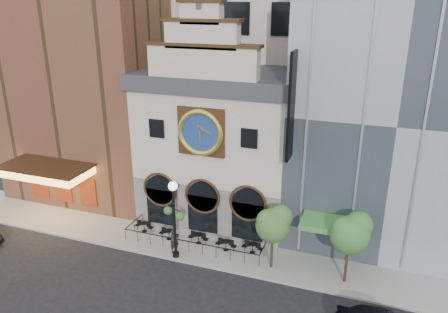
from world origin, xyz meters
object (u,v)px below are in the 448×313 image
at_px(bistro_2, 198,238).
at_px(tree_right, 351,232).
at_px(bistro_4, 252,247).
at_px(tree_left, 274,223).
at_px(pedestrian, 174,241).
at_px(bistro_0, 144,226).
at_px(bistro_3, 226,245).
at_px(bistro_1, 169,234).
at_px(lamppost, 174,211).

xyz_separation_m(bistro_2, tree_right, (10.89, -1.06, 3.20)).
xyz_separation_m(bistro_4, tree_left, (1.75, -1.22, 2.94)).
xyz_separation_m(tree_left, tree_right, (4.92, 0.05, 0.25)).
distance_m(pedestrian, tree_left, 7.56).
relative_size(bistro_0, tree_left, 0.34).
relative_size(bistro_3, tree_right, 0.32).
xyz_separation_m(bistro_2, tree_left, (5.96, -1.11, 2.94)).
xyz_separation_m(bistro_1, bistro_2, (2.36, 0.22, 0.00)).
xyz_separation_m(lamppost, tree_left, (6.80, 1.08, -0.21)).
relative_size(bistro_0, bistro_3, 1.00).
xyz_separation_m(bistro_0, bistro_2, (4.74, -0.18, 0.00)).
bearing_deg(tree_right, pedestrian, -176.92).
distance_m(bistro_3, pedestrian, 3.77).
bearing_deg(bistro_1, bistro_3, 0.32).
height_order(bistro_0, tree_right, tree_right).
bearing_deg(tree_right, bistro_3, 174.27).
relative_size(tree_left, tree_right, 0.93).
bearing_deg(bistro_1, bistro_2, 5.37).
relative_size(bistro_1, tree_left, 0.34).
distance_m(pedestrian, tree_right, 12.36).
height_order(bistro_0, tree_left, tree_left).
distance_m(bistro_4, pedestrian, 5.68).
xyz_separation_m(bistro_3, tree_right, (8.61, -0.86, 3.20)).
height_order(pedestrian, tree_left, tree_left).
xyz_separation_m(bistro_4, pedestrian, (-5.36, -1.82, 0.46)).
xyz_separation_m(bistro_3, tree_left, (3.69, -0.91, 2.94)).
bearing_deg(tree_right, bistro_4, 170.05).
height_order(bistro_2, tree_left, tree_left).
xyz_separation_m(bistro_2, bistro_4, (4.21, 0.11, 0.00)).
distance_m(bistro_3, bistro_4, 1.96).
xyz_separation_m(bistro_4, lamppost, (-5.04, -2.30, 3.15)).
bearing_deg(bistro_3, bistro_1, -179.68).
xyz_separation_m(bistro_1, bistro_4, (6.57, 0.33, 0.00)).
bearing_deg(pedestrian, bistro_4, -28.99).
bearing_deg(bistro_3, tree_right, -5.73).
xyz_separation_m(bistro_1, tree_left, (8.32, -0.88, 2.94)).
height_order(bistro_1, pedestrian, pedestrian).
height_order(lamppost, tree_left, lamppost).
distance_m(lamppost, tree_left, 6.89).
bearing_deg(bistro_0, bistro_2, -2.13).
bearing_deg(bistro_3, bistro_0, 176.96).
distance_m(lamppost, tree_right, 11.78).
distance_m(bistro_1, pedestrian, 1.97).
relative_size(bistro_0, bistro_4, 1.00).
height_order(tree_left, tree_right, tree_right).
distance_m(bistro_2, bistro_4, 4.21).
xyz_separation_m(bistro_0, pedestrian, (3.59, -1.88, 0.46)).
bearing_deg(lamppost, tree_left, 32.42).
relative_size(bistro_4, pedestrian, 0.86).
relative_size(bistro_3, pedestrian, 0.86).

